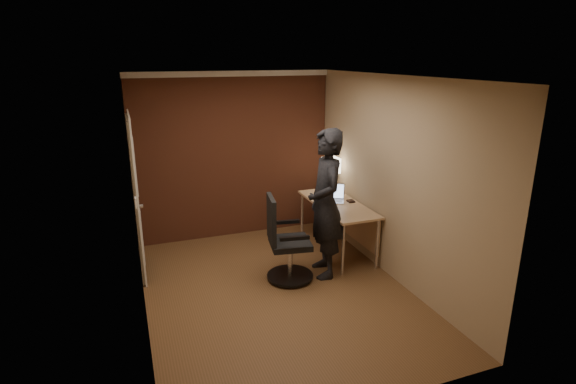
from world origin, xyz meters
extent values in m
plane|color=brown|center=(0.00, 0.00, 0.00)|extent=(4.00, 4.00, 0.00)
plane|color=white|center=(0.00, 0.00, 2.50)|extent=(4.00, 4.00, 0.00)
plane|color=tan|center=(0.00, 2.00, 1.25)|extent=(3.00, 0.00, 3.00)
plane|color=tan|center=(0.00, -2.00, 1.25)|extent=(3.00, 0.00, 3.00)
plane|color=tan|center=(-1.50, 0.00, 1.25)|extent=(0.00, 4.00, 4.00)
plane|color=tan|center=(1.50, 0.00, 1.25)|extent=(0.00, 4.00, 4.00)
cube|color=brown|center=(0.00, 1.97, 1.25)|extent=(2.98, 0.06, 2.50)
cube|color=silver|center=(0.00, 1.96, 2.46)|extent=(3.00, 0.08, 0.08)
cube|color=silver|center=(0.00, -1.96, 2.46)|extent=(3.00, 0.08, 0.08)
cube|color=silver|center=(-1.46, 0.00, 2.46)|extent=(0.08, 4.00, 0.08)
cube|color=silver|center=(1.46, 0.00, 2.46)|extent=(0.08, 4.00, 0.08)
cube|color=silver|center=(-1.48, 1.10, 1.00)|extent=(0.05, 0.82, 2.02)
cube|color=silver|center=(-1.46, 1.10, 1.00)|extent=(0.02, 0.92, 2.12)
cylinder|color=silver|center=(-1.43, 0.77, 1.00)|extent=(0.05, 0.05, 0.05)
cube|color=silver|center=(-1.49, 0.45, 1.15)|extent=(0.02, 0.08, 0.12)
cube|color=tan|center=(1.18, 0.79, 0.71)|extent=(0.60, 1.50, 0.03)
cube|color=tan|center=(1.46, 0.79, 0.43)|extent=(0.02, 1.38, 0.54)
cylinder|color=silver|center=(0.93, 0.10, 0.35)|extent=(0.04, 0.04, 0.70)
cylinder|color=silver|center=(0.93, 1.48, 0.35)|extent=(0.04, 0.04, 0.70)
cylinder|color=silver|center=(1.43, 0.10, 0.35)|extent=(0.04, 0.04, 0.70)
cylinder|color=silver|center=(1.43, 1.48, 0.35)|extent=(0.04, 0.04, 0.70)
cube|color=silver|center=(1.30, 1.28, 0.74)|extent=(0.11, 0.11, 0.01)
cylinder|color=silver|center=(1.30, 1.28, 0.90)|extent=(0.01, 0.01, 0.30)
cube|color=white|center=(1.30, 1.28, 1.16)|extent=(0.22, 0.22, 0.22)
cube|color=silver|center=(1.14, 0.88, 0.74)|extent=(0.40, 0.36, 0.01)
cube|color=silver|center=(1.19, 0.98, 0.85)|extent=(0.32, 0.21, 0.22)
cube|color=#B2CCF2|center=(1.19, 0.97, 0.85)|extent=(0.28, 0.18, 0.19)
cube|color=gray|center=(1.14, 0.87, 0.75)|extent=(0.31, 0.25, 0.00)
cube|color=black|center=(1.03, 0.68, 0.75)|extent=(0.08, 0.11, 0.03)
cube|color=black|center=(1.38, 0.78, 0.74)|extent=(0.10, 0.11, 0.02)
cylinder|color=black|center=(0.26, 0.23, 0.04)|extent=(0.58, 0.58, 0.03)
cylinder|color=silver|center=(0.26, 0.23, 0.26)|extent=(0.06, 0.06, 0.44)
cube|color=black|center=(0.26, 0.23, 0.49)|extent=(0.55, 0.55, 0.07)
cube|color=black|center=(0.03, 0.27, 0.81)|extent=(0.12, 0.44, 0.57)
cube|color=black|center=(0.30, 0.50, 0.67)|extent=(0.36, 0.11, 0.04)
cube|color=black|center=(0.22, -0.03, 0.67)|extent=(0.36, 0.11, 0.04)
imported|color=black|center=(0.73, 0.23, 0.94)|extent=(0.56, 0.75, 1.89)
camera|label=1|loc=(-1.55, -4.56, 2.72)|focal=28.00mm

